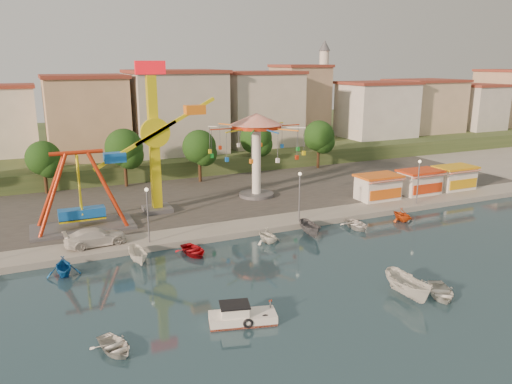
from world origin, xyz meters
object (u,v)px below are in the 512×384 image
wave_swinger (256,136)px  rowboat_a (115,346)px  kamikaze_tower (159,144)px  van (95,237)px  cabin_motorboat (241,317)px  pirate_ship_ride (80,192)px  skiff (408,287)px

wave_swinger → rowboat_a: 35.74m
kamikaze_tower → van: size_ratio=2.98×
wave_swinger → cabin_motorboat: (-13.49, -27.26, -7.77)m
wave_swinger → cabin_motorboat: 31.39m
wave_swinger → rowboat_a: (-21.78, -27.23, -7.86)m
cabin_motorboat → van: size_ratio=0.86×
wave_swinger → van: (-20.64, -9.62, -6.79)m
cabin_motorboat → wave_swinger: bearing=78.1°
cabin_motorboat → rowboat_a: size_ratio=1.48×
van → cabin_motorboat: bearing=-163.9°
kamikaze_tower → rowboat_a: size_ratio=5.13×
rowboat_a → kamikaze_tower: bearing=52.3°
pirate_ship_ride → wave_swinger: size_ratio=0.86×
wave_swinger → kamikaze_tower: bearing=-173.0°
skiff → rowboat_a: bearing=177.0°
skiff → pirate_ship_ride: bearing=131.1°
kamikaze_tower → cabin_motorboat: (-1.08, -25.73, -7.90)m
wave_swinger → rowboat_a: size_ratio=3.61×
pirate_ship_ride → cabin_motorboat: 24.72m
wave_swinger → pirate_ship_ride: bearing=-169.0°
kamikaze_tower → rowboat_a: 28.50m
pirate_ship_ride → cabin_motorboat: pirate_ship_ride is taller
kamikaze_tower → wave_swinger: bearing=7.0°
kamikaze_tower → wave_swinger: kamikaze_tower is taller
van → pirate_ship_ride: bearing=-0.0°
wave_swinger → skiff: wave_swinger is taller
wave_swinger → cabin_motorboat: bearing=-116.3°
wave_swinger → van: 23.76m
kamikaze_tower → wave_swinger: 12.51m
cabin_motorboat → van: 19.05m
pirate_ship_ride → van: 6.30m
cabin_motorboat → skiff: size_ratio=1.01×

